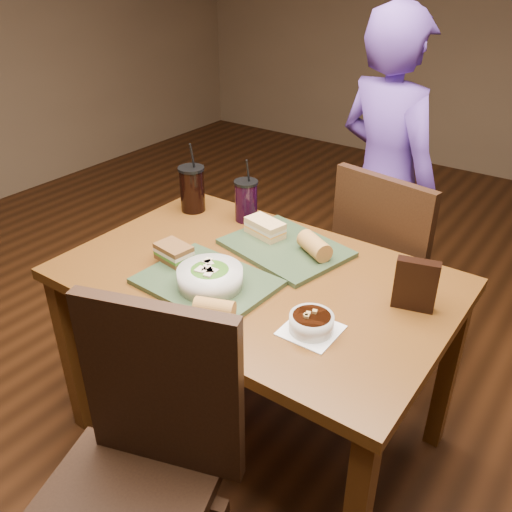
# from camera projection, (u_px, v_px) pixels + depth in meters

# --- Properties ---
(ground) EXTENTS (6.00, 6.00, 0.00)m
(ground) POSITION_uv_depth(u_px,v_px,m) (256.00, 431.00, 2.21)
(ground) COLOR #381C0B
(ground) RESTS_ON ground
(dining_table) EXTENTS (1.30, 0.85, 0.75)m
(dining_table) POSITION_uv_depth(u_px,v_px,m) (256.00, 296.00, 1.88)
(dining_table) COLOR #5A3412
(dining_table) RESTS_ON ground
(chair_near) EXTENTS (0.55, 0.56, 1.00)m
(chair_near) POSITION_uv_depth(u_px,v_px,m) (138.00, 466.00, 1.39)
(chair_near) COLOR black
(chair_near) RESTS_ON ground
(chair_far) EXTENTS (0.49, 0.49, 0.98)m
(chair_far) POSITION_uv_depth(u_px,v_px,m) (384.00, 268.00, 2.27)
(chair_far) COLOR black
(chair_far) RESTS_ON ground
(diner) EXTENTS (0.66, 0.55, 1.54)m
(diner) POSITION_uv_depth(u_px,v_px,m) (384.00, 184.00, 2.47)
(diner) COLOR #503186
(diner) RESTS_ON ground
(tray_near) EXTENTS (0.44, 0.34, 0.02)m
(tray_near) POSITION_uv_depth(u_px,v_px,m) (207.00, 282.00, 1.77)
(tray_near) COLOR #2B3D24
(tray_near) RESTS_ON dining_table
(tray_far) EXTENTS (0.48, 0.41, 0.02)m
(tray_far) POSITION_uv_depth(u_px,v_px,m) (285.00, 248.00, 1.98)
(tray_far) COLOR #2B3D24
(tray_far) RESTS_ON dining_table
(salad_bowl) EXTENTS (0.21, 0.21, 0.07)m
(salad_bowl) POSITION_uv_depth(u_px,v_px,m) (210.00, 276.00, 1.72)
(salad_bowl) COLOR silver
(salad_bowl) RESTS_ON tray_near
(soup_bowl) EXTENTS (0.16, 0.16, 0.06)m
(soup_bowl) POSITION_uv_depth(u_px,v_px,m) (311.00, 323.00, 1.55)
(soup_bowl) COLOR white
(soup_bowl) RESTS_ON dining_table
(sandwich_near) EXTENTS (0.14, 0.10, 0.06)m
(sandwich_near) POSITION_uv_depth(u_px,v_px,m) (174.00, 253.00, 1.87)
(sandwich_near) COLOR #593819
(sandwich_near) RESTS_ON tray_near
(sandwich_far) EXTENTS (0.16, 0.11, 0.06)m
(sandwich_far) POSITION_uv_depth(u_px,v_px,m) (265.00, 228.00, 2.03)
(sandwich_far) COLOR tan
(sandwich_far) RESTS_ON tray_far
(baguette_near) EXTENTS (0.13, 0.10, 0.06)m
(baguette_near) POSITION_uv_depth(u_px,v_px,m) (214.00, 309.00, 1.58)
(baguette_near) COLOR #AD7533
(baguette_near) RESTS_ON tray_near
(baguette_far) EXTENTS (0.15, 0.13, 0.07)m
(baguette_far) POSITION_uv_depth(u_px,v_px,m) (314.00, 246.00, 1.90)
(baguette_far) COLOR #AD7533
(baguette_far) RESTS_ON tray_far
(cup_cola) EXTENTS (0.11, 0.11, 0.29)m
(cup_cola) POSITION_uv_depth(u_px,v_px,m) (192.00, 189.00, 2.24)
(cup_cola) COLOR black
(cup_cola) RESTS_ON dining_table
(cup_berry) EXTENTS (0.10, 0.10, 0.26)m
(cup_berry) POSITION_uv_depth(u_px,v_px,m) (246.00, 200.00, 2.16)
(cup_berry) COLOR black
(cup_berry) RESTS_ON dining_table
(chip_bag) EXTENTS (0.13, 0.07, 0.17)m
(chip_bag) POSITION_uv_depth(u_px,v_px,m) (416.00, 285.00, 1.62)
(chip_bag) COLOR black
(chip_bag) RESTS_ON dining_table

